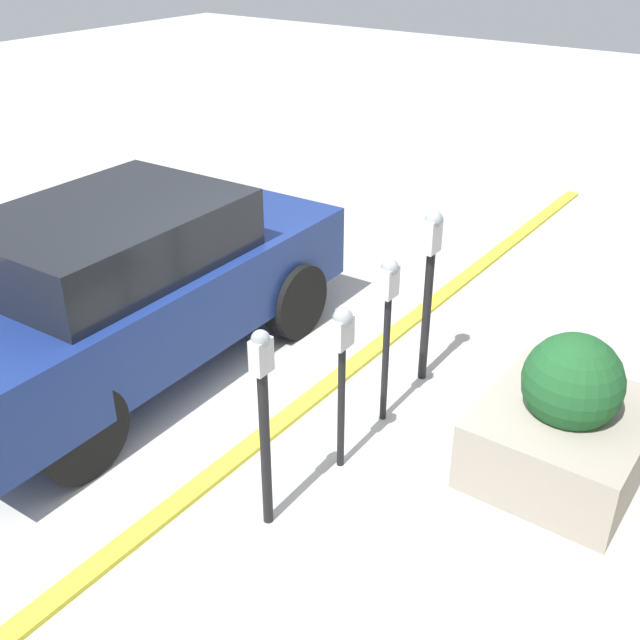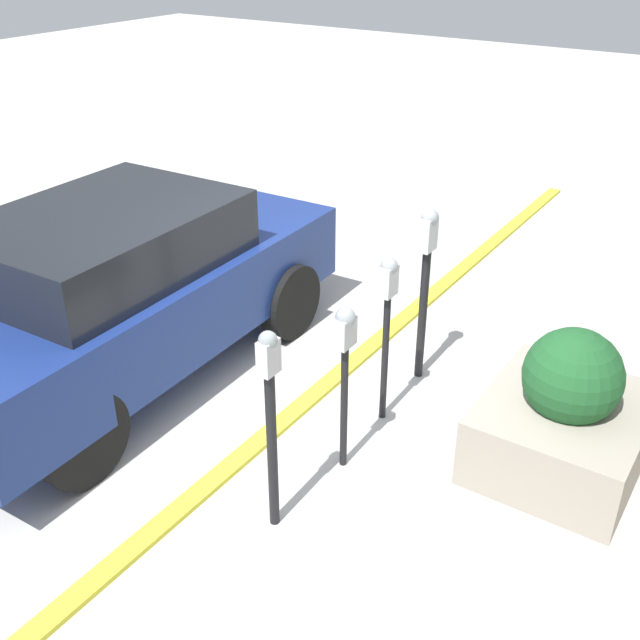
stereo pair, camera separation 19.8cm
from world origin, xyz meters
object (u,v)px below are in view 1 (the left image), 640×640
object	(u,v)px
parking_meter_middle	(388,308)
parking_meter_fourth	(430,271)
parking_meter_nearest	(264,407)
parking_meter_second	(342,353)
parked_car_front	(128,284)
planter_box	(565,423)

from	to	relation	value
parking_meter_middle	parking_meter_fourth	xyz separation A→B (m)	(0.73, 0.04, 0.02)
parking_meter_nearest	parking_meter_fourth	distance (m)	2.21
parking_meter_nearest	parking_meter_second	distance (m)	0.79
parking_meter_middle	parked_car_front	size ratio (longest dim) A/B	0.34
parking_meter_second	planter_box	xyz separation A→B (m)	(0.90, -1.35, -0.55)
planter_box	parking_meter_middle	bearing A→B (deg)	98.56
parking_meter_second	planter_box	size ratio (longest dim) A/B	1.02
parking_meter_second	parking_meter_nearest	bearing A→B (deg)	175.20
parking_meter_nearest	parking_meter_middle	world-z (taller)	parking_meter_nearest
parking_meter_middle	parking_meter_nearest	bearing A→B (deg)	179.37
parking_meter_middle	parked_car_front	bearing A→B (deg)	105.76
planter_box	parking_meter_nearest	bearing A→B (deg)	139.97
parking_meter_second	planter_box	bearing A→B (deg)	-56.18
parking_meter_second	parking_meter_fourth	xyz separation A→B (m)	(1.43, 0.09, 0.07)
parking_meter_nearest	parking_meter_second	xyz separation A→B (m)	(0.78, -0.07, 0.04)
parking_meter_second	parking_meter_fourth	size ratio (longest dim) A/B	0.84
parking_meter_fourth	parked_car_front	xyz separation A→B (m)	(-1.37, 2.20, -0.21)
parking_meter_fourth	planter_box	distance (m)	1.65
planter_box	parked_car_front	bearing A→B (deg)	103.04
parking_meter_nearest	parking_meter_middle	xyz separation A→B (m)	(1.48, -0.02, 0.08)
parking_meter_nearest	parked_car_front	world-z (taller)	parked_car_front
parking_meter_second	parking_meter_fourth	distance (m)	1.43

